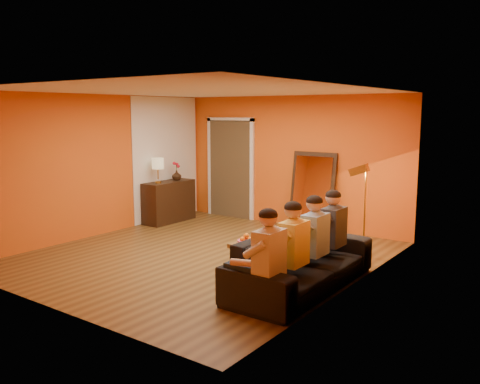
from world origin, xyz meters
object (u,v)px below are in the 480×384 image
Objects in this scene: table_lamp at (158,171)px; dog at (302,248)px; sofa at (302,261)px; coffee_table at (269,253)px; wine_bottle at (271,230)px; mirror_frame at (313,191)px; person_far_right at (333,234)px; laptop at (292,235)px; vase at (177,175)px; person_far_left at (269,262)px; person_mid_left at (294,251)px; sideboard at (169,201)px; tumbler at (281,235)px; floor_lamp at (365,212)px; person_mid_right at (315,242)px.

dog is at bearing -13.28° from table_lamp.
sofa is 4.06× the size of dog.
wine_bottle reaches higher than coffee_table.
person_far_right is (1.58, -2.39, -0.15)m from mirror_frame.
mirror_frame reaches higher than laptop.
table_lamp reaches higher than vase.
mirror_frame is at bearing 105.80° from coffee_table.
person_far_right is at bearing 90.00° from person_far_left.
person_far_left and person_mid_left have the same top height.
table_lamp is 0.42× the size of person_far_right.
dog is at bearing -20.81° from vase.
sideboard is 4.00m from dog.
dog reaches higher than tumbler.
mirror_frame reaches higher than wine_bottle.
table_lamp reaches higher than person_far_left.
person_mid_left is at bearing -25.77° from table_lamp.
person_far_left is at bearing -62.74° from tumbler.
mirror_frame reaches higher than coffee_table.
vase reaches higher than sideboard.
person_far_right is at bearing -13.01° from table_lamp.
floor_lamp reaches higher than table_lamp.
mirror_frame is 1.29× the size of sideboard.
vase is (-3.40, 1.68, 0.74)m from coffee_table.
person_far_right is at bearing -17.73° from dog.
dog is at bearing -44.45° from laptop.
tumbler is at bearing -15.97° from table_lamp.
person_mid_right is at bearing -19.64° from table_lamp.
dog is 1.94× the size of wine_bottle.
vase is at bearing 62.47° from sofa.
sideboard is 0.97× the size of person_far_left.
tumbler is (-0.30, -0.11, 0.17)m from dog.
vase is at bearing 156.13° from tumbler.
laptop is (0.18, 0.35, 0.22)m from coffee_table.
coffee_table is 12.38× the size of tumbler.
sofa is 7.79× the size of laptop.
person_mid_left is (0.00, 0.55, 0.00)m from person_far_left.
dog is 2.92× the size of vase.
table_lamp reaches higher than sideboard.
table_lamp is at bearing 68.62° from sofa.
mirror_frame is 2.53× the size of dog.
person_far_left is at bearing -84.19° from laptop.
vase is at bearing 153.40° from wine_bottle.
sofa is 24.80× the size of tumbler.
tumbler is at bearing 127.68° from person_mid_left.
wine_bottle is (-0.92, 0.38, -0.03)m from person_mid_right.
floor_lamp is 2.84m from person_far_left.
wine_bottle is 0.99× the size of laptop.
sofa is 1.70× the size of floor_lamp.
tumbler is (-0.85, 0.00, -0.14)m from person_far_right.
wine_bottle is (-0.92, 0.93, -0.03)m from person_mid_left.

